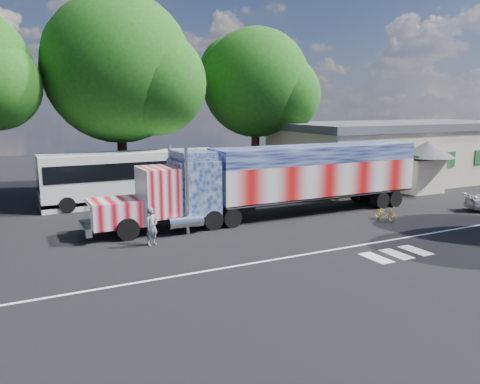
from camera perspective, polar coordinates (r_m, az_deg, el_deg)
name	(u,v)px	position (r m, az deg, el deg)	size (l,w,h in m)	color
ground	(267,239)	(23.71, 3.26, -5.70)	(100.00, 100.00, 0.00)	black
lane_markings	(341,255)	(21.67, 12.25, -7.48)	(30.00, 2.67, 0.01)	silver
semi_truck	(281,178)	(28.18, 4.99, 1.67)	(21.05, 3.33, 4.49)	black
coach_bus	(133,177)	(32.86, -12.88, 1.84)	(12.06, 2.81, 3.51)	silver
hall_building	(401,152)	(43.95, 19.06, 4.69)	(22.40, 12.80, 5.20)	beige
woman	(152,226)	(22.76, -10.71, -4.15)	(0.67, 0.44, 1.85)	slate
bicycle	(385,213)	(28.64, 17.29, -2.45)	(0.57, 1.63, 0.86)	gold
tree_ne_a	(258,83)	(40.35, 2.17, 13.09)	(9.54, 9.08, 13.05)	black
tree_n_mid	(121,69)	(36.07, -14.27, 14.31)	(11.30, 10.76, 14.65)	black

